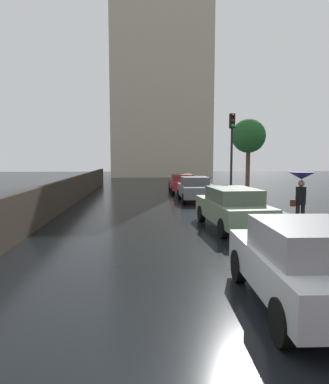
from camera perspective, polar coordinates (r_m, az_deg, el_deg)
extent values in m
plane|color=black|center=(5.74, 0.74, -21.63)|extent=(120.00, 120.00, 0.00)
cube|color=#B2B5BA|center=(6.71, 21.87, -11.79)|extent=(1.93, 3.88, 0.65)
cube|color=gray|center=(6.38, 22.82, -7.20)|extent=(1.65, 2.08, 0.54)
cylinder|color=black|center=(7.69, 12.16, -11.81)|extent=(0.25, 0.68, 0.68)
cylinder|color=black|center=(8.23, 23.58, -10.98)|extent=(0.25, 0.68, 0.68)
cylinder|color=black|center=(5.44, 18.91, -19.59)|extent=(0.25, 0.68, 0.68)
cube|color=slate|center=(13.16, 11.02, -3.00)|extent=(2.00, 4.67, 0.68)
cube|color=#4D5C49|center=(12.97, 11.24, -0.47)|extent=(1.66, 2.51, 0.51)
cylinder|color=black|center=(14.43, 6.11, -3.53)|extent=(0.26, 0.66, 0.65)
cylinder|color=black|center=(14.88, 12.05, -3.34)|extent=(0.26, 0.66, 0.65)
cylinder|color=black|center=(11.57, 9.63, -5.89)|extent=(0.26, 0.66, 0.65)
cylinder|color=black|center=(12.12, 16.83, -5.52)|extent=(0.26, 0.66, 0.65)
cube|color=maroon|center=(25.90, 2.86, 1.28)|extent=(1.75, 4.60, 0.60)
cube|color=maroon|center=(25.59, 2.92, 2.43)|extent=(1.51, 2.20, 0.47)
cylinder|color=black|center=(27.36, 0.93, 0.89)|extent=(0.23, 0.67, 0.66)
cylinder|color=black|center=(27.51, 4.13, 0.90)|extent=(0.23, 0.67, 0.66)
cylinder|color=black|center=(24.36, 1.41, 0.29)|extent=(0.23, 0.67, 0.66)
cylinder|color=black|center=(24.52, 4.99, 0.31)|extent=(0.23, 0.67, 0.66)
cube|color=slate|center=(20.90, 5.02, 0.22)|extent=(1.77, 3.89, 0.67)
cube|color=#494D50|center=(20.94, 5.00, 1.82)|extent=(1.55, 1.73, 0.50)
cylinder|color=black|center=(22.09, 2.47, -0.33)|extent=(0.22, 0.61, 0.61)
cylinder|color=black|center=(22.32, 6.57, -0.31)|extent=(0.22, 0.61, 0.61)
cylinder|color=black|center=(19.56, 3.25, -1.12)|extent=(0.22, 0.61, 0.61)
cylinder|color=black|center=(19.81, 7.86, -1.08)|extent=(0.22, 0.61, 0.61)
cylinder|color=black|center=(13.31, 21.77, -3.69)|extent=(0.14, 0.14, 0.83)
cylinder|color=black|center=(13.25, 21.03, -3.70)|extent=(0.14, 0.14, 0.83)
cylinder|color=black|center=(13.18, 21.52, -0.54)|extent=(0.35, 0.35, 0.64)
sphere|color=#8C6647|center=(13.14, 21.58, 1.34)|extent=(0.22, 0.22, 0.22)
cube|color=#3F2314|center=(13.13, 20.41, -1.71)|extent=(0.21, 0.12, 0.24)
cylinder|color=#4C4C51|center=(13.15, 21.58, 1.12)|extent=(0.02, 0.02, 0.89)
cone|color=navy|center=(13.13, 21.63, 2.51)|extent=(0.92, 0.92, 0.25)
cylinder|color=black|center=(18.50, 10.93, 4.07)|extent=(0.12, 0.12, 3.99)
cube|color=black|center=(18.58, 11.07, 11.40)|extent=(0.26, 0.26, 0.75)
sphere|color=#360503|center=(18.44, 11.22, 12.22)|extent=(0.17, 0.17, 0.17)
sphere|color=#392405|center=(18.42, 11.21, 11.45)|extent=(0.17, 0.17, 0.17)
sphere|color=green|center=(18.39, 11.19, 10.67)|extent=(0.17, 0.17, 0.17)
cylinder|color=#4C3823|center=(24.35, 13.53, 3.23)|extent=(0.29, 0.29, 3.28)
sphere|color=#1E5123|center=(24.37, 13.66, 8.97)|extent=(2.29, 2.29, 2.29)
cube|color=#B2A88E|center=(49.75, -0.62, 17.72)|extent=(13.38, 7.30, 25.96)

